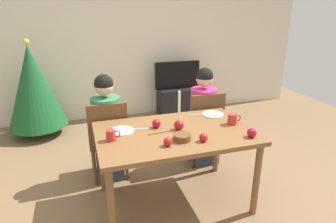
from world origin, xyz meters
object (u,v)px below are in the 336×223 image
tv (177,75)px  apple_by_right_mug (203,137)px  christmas_tree (34,87)px  apple_far_edge (168,142)px  candle_centerpiece (179,122)px  apple_by_left_plate (156,123)px  plate_left (122,131)px  dining_table (175,140)px  person_left_child (107,130)px  chair_right (204,124)px  plate_right (213,114)px  chair_left (108,136)px  mug_left (111,135)px  tv_stand (177,101)px  mug_right (233,119)px  apple_near_candle (252,133)px  person_right_child (203,118)px  bowl_walnuts (182,137)px

tv → apple_by_right_mug: tv is taller
christmas_tree → apple_far_edge: bearing=-62.2°
candle_centerpiece → apple_by_left_plate: 0.21m
christmas_tree → plate_left: christmas_tree is taller
dining_table → person_left_child: person_left_child is taller
chair_right → apple_by_right_mug: (-0.41, -0.88, 0.27)m
candle_centerpiece → apple_by_right_mug: size_ratio=5.04×
dining_table → person_left_child: (-0.54, 0.64, -0.10)m
plate_right → plate_left: bearing=-171.9°
plate_right → apple_by_left_plate: size_ratio=2.67×
dining_table → tv: (0.83, 2.30, 0.04)m
chair_left → apple_far_edge: 0.99m
apple_by_left_plate → person_left_child: bearing=128.7°
christmas_tree → candle_centerpiece: (1.45, -2.10, 0.09)m
person_left_child → plate_right: person_left_child is taller
candle_centerpiece → apple_far_edge: size_ratio=5.00×
chair_right → candle_centerpiece: size_ratio=2.46×
christmas_tree → plate_right: size_ratio=6.36×
apple_by_left_plate → candle_centerpiece: bearing=-30.5°
christmas_tree → mug_left: 2.30m
chair_left → plate_left: (0.09, -0.47, 0.24)m
chair_left → chair_right: (1.11, 0.00, 0.00)m
tv_stand → mug_right: 2.39m
tv → plate_right: bearing=-99.0°
mug_right → plate_right: bearing=103.2°
plate_right → mug_right: 0.30m
dining_table → candle_centerpiece: 0.17m
person_left_child → mug_left: person_left_child is taller
chair_right → person_left_child: (-1.11, 0.03, 0.06)m
apple_near_candle → chair_left: bearing=140.8°
dining_table → chair_left: bearing=131.8°
person_right_child → apple_by_left_plate: 0.90m
person_left_child → person_right_child: (1.11, 0.00, 0.00)m
apple_far_edge → apple_near_candle: bearing=-4.5°
chair_left → apple_far_edge: size_ratio=12.31×
tv_stand → mug_right: bearing=-96.2°
apple_near_candle → apple_by_left_plate: size_ratio=0.98×
person_right_child → chair_left: bearing=-178.3°
tv → plate_left: tv is taller
dining_table → apple_far_edge: size_ratio=19.15×
tv → apple_near_candle: (-0.24, -2.62, 0.08)m
chair_right → tv: (0.26, 1.69, 0.20)m
chair_left → tv: 2.19m
bowl_walnuts → chair_right: bearing=54.5°
christmas_tree → chair_left: bearing=-60.4°
tv_stand → mug_left: size_ratio=5.23×
person_right_child → plate_right: person_right_child is taller
chair_right → apple_far_edge: size_ratio=12.31×
candle_centerpiece → plate_right: (0.46, 0.25, -0.07)m
apple_by_left_plate → apple_far_edge: bearing=-91.8°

